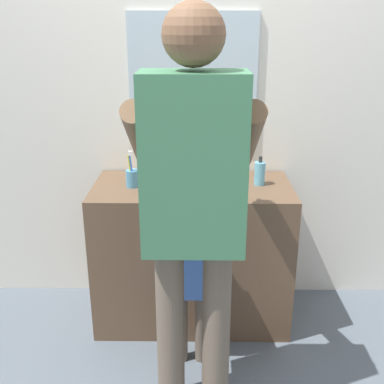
{
  "coord_description": "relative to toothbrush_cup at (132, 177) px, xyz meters",
  "views": [
    {
      "loc": [
        0.03,
        -2.13,
        1.69
      ],
      "look_at": [
        0.0,
        0.15,
        0.86
      ],
      "focal_mm": 43.21,
      "sensor_mm": 36.0,
      "label": 1
    }
  ],
  "objects": [
    {
      "name": "ground_plane",
      "position": [
        0.33,
        -0.28,
        -0.89
      ],
      "size": [
        14.0,
        14.0,
        0.0
      ],
      "primitive_type": "plane",
      "color": "slate"
    },
    {
      "name": "back_wall",
      "position": [
        0.33,
        0.34,
        0.46
      ],
      "size": [
        4.4,
        0.1,
        2.7
      ],
      "color": "silver",
      "rests_on": "ground"
    },
    {
      "name": "vanity_cabinet",
      "position": [
        0.33,
        0.02,
        -0.47
      ],
      "size": [
        1.11,
        0.54,
        0.84
      ],
      "primitive_type": "cube",
      "color": "brown",
      "rests_on": "ground"
    },
    {
      "name": "sink_basin",
      "position": [
        0.33,
        0.0,
        0.0
      ],
      "size": [
        0.36,
        0.36,
        0.11
      ],
      "color": "silver",
      "rests_on": "vanity_cabinet"
    },
    {
      "name": "faucet",
      "position": [
        0.33,
        0.22,
        0.03
      ],
      "size": [
        0.18,
        0.14,
        0.18
      ],
      "color": "#B7BABF",
      "rests_on": "vanity_cabinet"
    },
    {
      "name": "toothbrush_cup",
      "position": [
        0.0,
        0.0,
        0.0
      ],
      "size": [
        0.07,
        0.07,
        0.21
      ],
      "color": "#4C8EB2",
      "rests_on": "vanity_cabinet"
    },
    {
      "name": "soap_bottle",
      "position": [
        0.71,
        0.04,
        0.01
      ],
      "size": [
        0.06,
        0.06,
        0.17
      ],
      "color": "#66B2D1",
      "rests_on": "vanity_cabinet"
    },
    {
      "name": "child_toddler",
      "position": [
        0.33,
        -0.38,
        -0.37
      ],
      "size": [
        0.27,
        0.27,
        0.87
      ],
      "color": "#6B5B4C",
      "rests_on": "ground"
    },
    {
      "name": "adult_parent",
      "position": [
        0.34,
        -0.67,
        0.17
      ],
      "size": [
        0.55,
        0.57,
        1.77
      ],
      "color": "#6B5B4C",
      "rests_on": "ground"
    }
  ]
}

